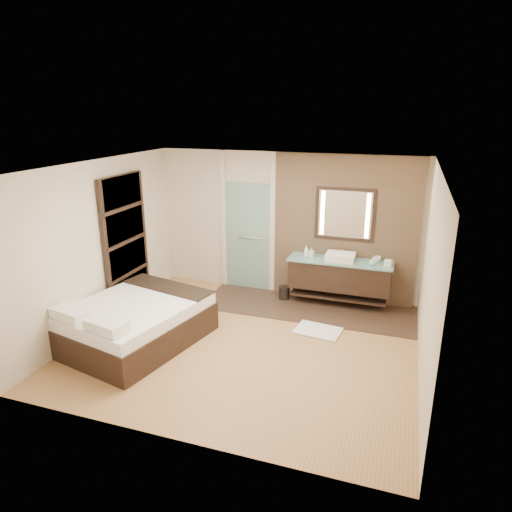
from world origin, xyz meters
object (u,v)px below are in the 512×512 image
(bed, at_px, (135,322))
(waste_bin, at_px, (284,293))
(mirror_unit, at_px, (345,214))
(vanity, at_px, (339,275))

(bed, relative_size, waste_bin, 9.40)
(mirror_unit, distance_m, waste_bin, 1.85)
(mirror_unit, bearing_deg, waste_bin, -163.07)
(mirror_unit, xyz_separation_m, waste_bin, (-1.01, -0.31, -1.52))
(mirror_unit, height_order, waste_bin, mirror_unit)
(vanity, relative_size, mirror_unit, 1.75)
(vanity, bearing_deg, bed, -139.02)
(bed, distance_m, waste_bin, 2.91)
(vanity, xyz_separation_m, mirror_unit, (0.00, 0.24, 1.07))
(vanity, bearing_deg, waste_bin, -176.13)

